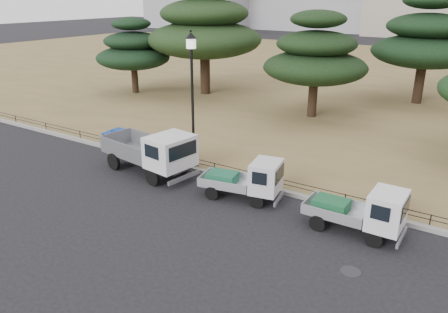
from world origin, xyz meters
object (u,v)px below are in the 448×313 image
Objects in this scene: truck_kei_front at (247,179)px; street_lamp at (192,78)px; truck_large at (152,150)px; tarp_pile at (118,137)px; truck_kei_rear at (361,211)px.

truck_kei_front is 5.25m from street_lamp.
tarp_pile is at bearing 163.93° from truck_large.
truck_large is 9.45m from truck_kei_rear.
truck_kei_rear reaches higher than tarp_pile.
street_lamp is at bearing -2.93° from tarp_pile.
truck_large is 4.53m from tarp_pile.
tarp_pile is (-8.97, 1.79, -0.33)m from truck_kei_front.
truck_large reaches higher than tarp_pile.
truck_kei_rear is 2.33× the size of tarp_pile.
truck_large is 3.65m from street_lamp.
street_lamp is (-3.72, 1.52, 3.37)m from truck_kei_front.
tarp_pile is (-4.09, 1.84, -0.63)m from truck_large.
truck_kei_front is at bearing 177.36° from truck_kei_rear.
truck_kei_front is at bearing 8.80° from truck_large.
truck_kei_rear is at bearing -11.89° from street_lamp.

